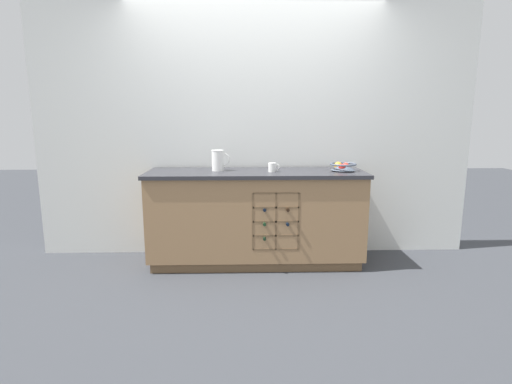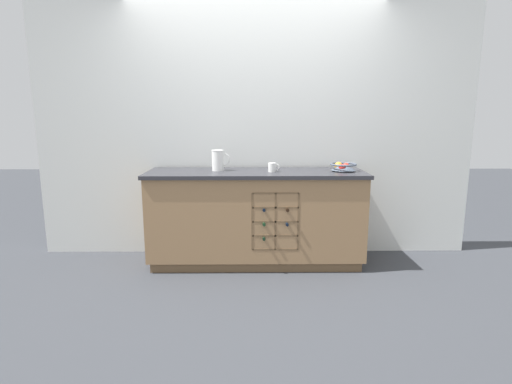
# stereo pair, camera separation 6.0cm
# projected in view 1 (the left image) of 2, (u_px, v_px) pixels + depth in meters

# --- Properties ---
(ground_plane) EXTENTS (14.00, 14.00, 0.00)m
(ground_plane) POSITION_uv_depth(u_px,v_px,m) (256.00, 262.00, 3.92)
(ground_plane) COLOR #383A3F
(back_wall) EXTENTS (4.41, 0.06, 2.55)m
(back_wall) POSITION_uv_depth(u_px,v_px,m) (255.00, 130.00, 4.03)
(back_wall) COLOR silver
(back_wall) RESTS_ON ground_plane
(kitchen_island) EXTENTS (2.05, 0.63, 0.90)m
(kitchen_island) POSITION_uv_depth(u_px,v_px,m) (256.00, 217.00, 3.83)
(kitchen_island) COLOR brown
(kitchen_island) RESTS_ON ground_plane
(fruit_bowl) EXTENTS (0.25, 0.25, 0.08)m
(fruit_bowl) POSITION_uv_depth(u_px,v_px,m) (343.00, 166.00, 3.77)
(fruit_bowl) COLOR #4C5666
(fruit_bowl) RESTS_ON kitchen_island
(white_pitcher) EXTENTS (0.18, 0.12, 0.20)m
(white_pitcher) POSITION_uv_depth(u_px,v_px,m) (218.00, 160.00, 3.77)
(white_pitcher) COLOR white
(white_pitcher) RESTS_ON kitchen_island
(ceramic_mug) EXTENTS (0.11, 0.07, 0.08)m
(ceramic_mug) POSITION_uv_depth(u_px,v_px,m) (273.00, 167.00, 3.71)
(ceramic_mug) COLOR white
(ceramic_mug) RESTS_ON kitchen_island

